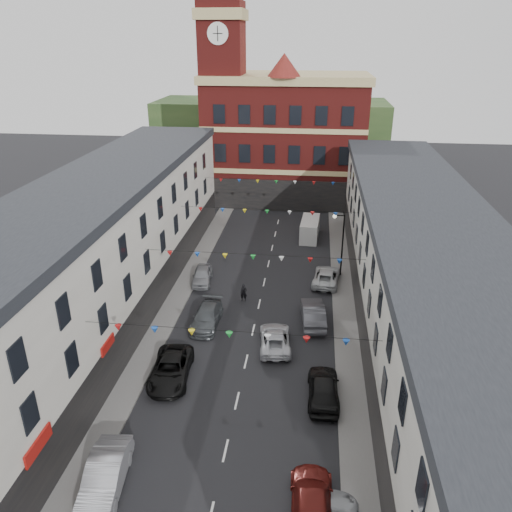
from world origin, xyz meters
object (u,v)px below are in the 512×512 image
at_px(white_van, 310,229).
at_px(car_right_c, 312,503).
at_px(car_right_d, 324,389).
at_px(car_right_f, 326,276).
at_px(car_left_b, 105,476).
at_px(pedestrian, 244,293).
at_px(street_lamp, 340,237).
at_px(car_right_e, 313,314).
at_px(moving_car, 275,339).
at_px(car_left_d, 207,317).
at_px(car_left_c, 171,369).
at_px(car_left_e, 202,275).

bearing_deg(white_van, car_right_c, -85.36).
distance_m(car_right_d, car_right_f, 15.75).
bearing_deg(car_right_f, car_left_b, 71.67).
xyz_separation_m(car_left_b, pedestrian, (3.99, 19.44, -0.04)).
bearing_deg(car_right_f, street_lamp, -118.83).
distance_m(car_right_e, moving_car, 4.42).
bearing_deg(car_left_d, car_left_b, -95.76).
distance_m(street_lamp, car_left_c, 20.01).
distance_m(moving_car, pedestrian, 7.09).
distance_m(street_lamp, car_left_d, 14.37).
distance_m(car_left_c, pedestrian, 11.21).
relative_size(car_right_c, car_right_d, 1.05).
xyz_separation_m(car_left_b, car_right_f, (10.83, 23.55, -0.14)).
relative_size(car_left_d, white_van, 1.00).
distance_m(car_left_e, car_right_c, 24.83).
bearing_deg(street_lamp, pedestrian, -144.64).
relative_size(car_right_c, car_right_e, 1.01).
distance_m(car_left_c, car_right_f, 17.93).
xyz_separation_m(car_left_c, white_van, (8.32, 25.60, 0.34)).
bearing_deg(car_right_c, car_left_d, -64.19).
height_order(street_lamp, moving_car, street_lamp).
bearing_deg(car_right_e, car_right_c, 85.47).
xyz_separation_m(car_right_c, car_right_d, (0.58, 8.08, 0.08)).
bearing_deg(car_left_b, car_left_d, 76.93).
bearing_deg(white_van, car_left_d, -108.05).
distance_m(car_left_b, white_van, 35.47).
height_order(car_left_b, car_right_c, car_left_b).
relative_size(street_lamp, car_right_d, 1.29).
distance_m(car_left_b, car_left_c, 8.72).
height_order(car_left_c, car_right_e, car_right_e).
relative_size(street_lamp, car_left_b, 1.24).
relative_size(car_right_e, pedestrian, 3.20).
bearing_deg(car_left_d, moving_car, -22.46).
xyz_separation_m(car_right_c, car_right_e, (-0.17, 16.91, 0.09)).
bearing_deg(car_left_b, car_right_f, 58.64).
distance_m(car_right_d, moving_car, 6.26).
bearing_deg(car_right_d, street_lamp, -95.88).
bearing_deg(car_left_e, pedestrian, -41.32).
bearing_deg(car_right_c, car_left_b, -3.35).
bearing_deg(car_right_d, car_left_e, -55.16).
relative_size(street_lamp, car_left_e, 1.50).
xyz_separation_m(car_left_b, moving_car, (7.13, 13.08, -0.16)).
bearing_deg(car_left_b, car_right_e, 52.98).
bearing_deg(car_left_e, car_left_d, -80.51).
height_order(car_left_e, white_van, white_van).
relative_size(car_left_b, white_van, 1.02).
bearing_deg(car_left_d, car_right_d, -40.21).
xyz_separation_m(street_lamp, pedestrian, (-7.89, -5.60, -3.15)).
xyz_separation_m(car_right_c, white_van, (-0.78, 34.55, 0.35)).
bearing_deg(street_lamp, car_right_f, -125.20).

